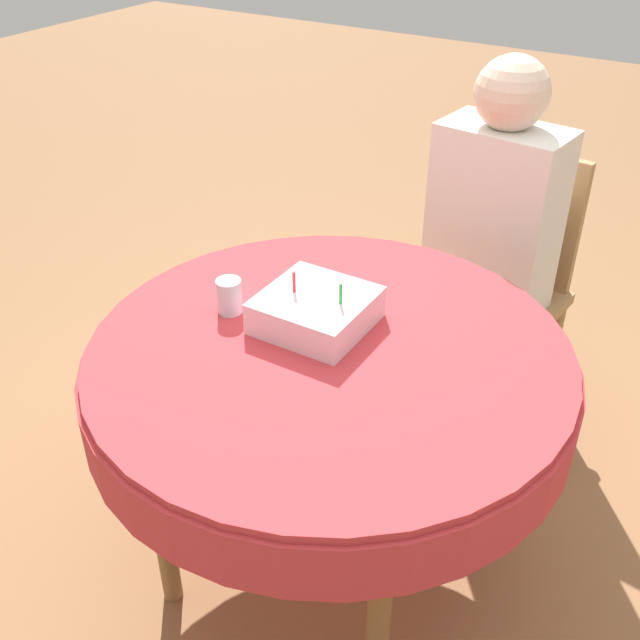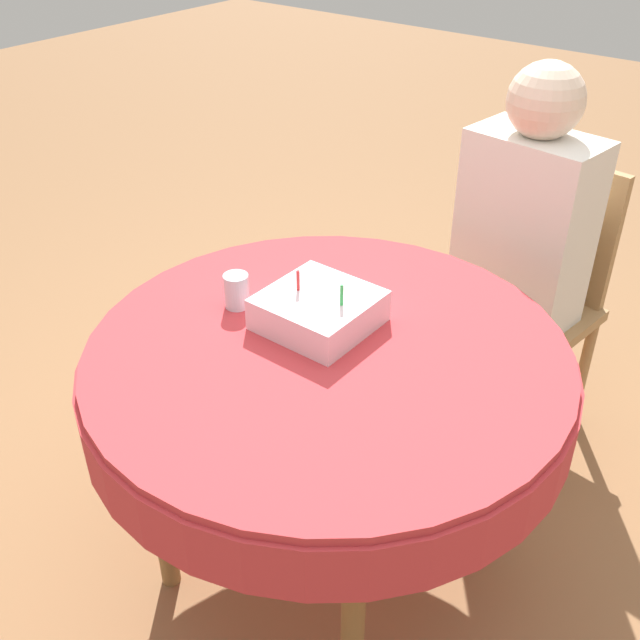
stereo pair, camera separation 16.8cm
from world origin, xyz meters
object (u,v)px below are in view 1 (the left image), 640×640
object	(u,v)px
chair	(496,279)
birthday_cake	(316,310)
person	(492,220)
drinking_glass	(229,296)

from	to	relation	value
chair	birthday_cake	xyz separation A→B (m)	(-0.15, -0.89, 0.31)
person	drinking_glass	bearing A→B (deg)	-105.01
chair	birthday_cake	world-z (taller)	chair
birthday_cake	drinking_glass	bearing A→B (deg)	-163.66
chair	drinking_glass	bearing A→B (deg)	-103.63
chair	birthday_cake	size ratio (longest dim) A/B	3.67
chair	drinking_glass	xyz separation A→B (m)	(-0.36, -0.95, 0.31)
chair	person	xyz separation A→B (m)	(-0.01, -0.09, 0.25)
birthday_cake	drinking_glass	size ratio (longest dim) A/B	2.82
person	birthday_cake	distance (m)	0.81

